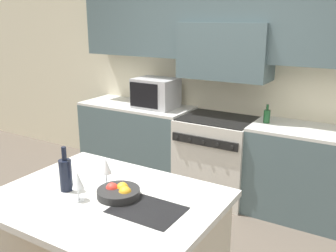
{
  "coord_description": "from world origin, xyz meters",
  "views": [
    {
      "loc": [
        1.59,
        -2.0,
        2.01
      ],
      "look_at": [
        0.06,
        0.55,
        1.14
      ],
      "focal_mm": 40.0,
      "sensor_mm": 36.0,
      "label": 1
    }
  ],
  "objects": [
    {
      "name": "wine_bottle",
      "position": [
        -0.17,
        -0.38,
        1.0
      ],
      "size": [
        0.08,
        0.08,
        0.31
      ],
      "color": "black",
      "rests_on": "kitchen_island"
    },
    {
      "name": "back_counter",
      "position": [
        0.0,
        1.73,
        0.47
      ],
      "size": [
        3.68,
        0.62,
        0.95
      ],
      "color": "#4C6066",
      "rests_on": "ground_plane"
    },
    {
      "name": "oil_bottle_on_counter",
      "position": [
        0.54,
        1.74,
        1.02
      ],
      "size": [
        0.07,
        0.07,
        0.19
      ],
      "color": "#194723",
      "rests_on": "back_counter"
    },
    {
      "name": "fruit_bowl",
      "position": [
        0.18,
        -0.28,
        0.92
      ],
      "size": [
        0.28,
        0.28,
        0.08
      ],
      "color": "black",
      "rests_on": "kitchen_island"
    },
    {
      "name": "back_cabinetry",
      "position": [
        0.0,
        1.98,
        1.6
      ],
      "size": [
        10.0,
        0.46,
        2.7
      ],
      "color": "beige",
      "rests_on": "ground_plane"
    },
    {
      "name": "microwave",
      "position": [
        -0.83,
        1.73,
        1.12
      ],
      "size": [
        0.5,
        0.39,
        0.35
      ],
      "color": "#B7B7BC",
      "rests_on": "back_counter"
    },
    {
      "name": "range_stove",
      "position": [
        0.0,
        1.71,
        0.47
      ],
      "size": [
        0.82,
        0.7,
        0.93
      ],
      "color": "beige",
      "rests_on": "ground_plane"
    },
    {
      "name": "wine_glass_far",
      "position": [
        0.0,
        -0.18,
        1.02
      ],
      "size": [
        0.08,
        0.08,
        0.2
      ],
      "color": "white",
      "rests_on": "kitchen_island"
    },
    {
      "name": "wine_glass_near",
      "position": [
        -0.0,
        -0.45,
        1.02
      ],
      "size": [
        0.08,
        0.08,
        0.2
      ],
      "color": "white",
      "rests_on": "kitchen_island"
    }
  ]
}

